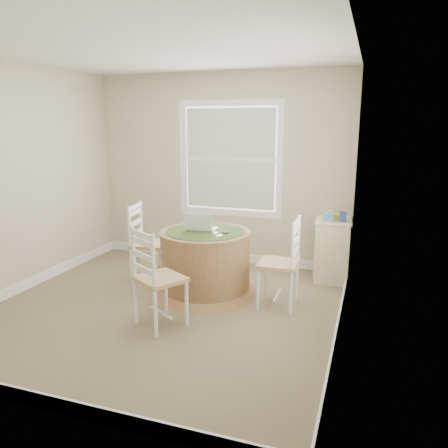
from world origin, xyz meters
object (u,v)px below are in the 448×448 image
(chair_near, at_px, (160,278))
(chair_left, at_px, (149,244))
(chair_right, at_px, (278,263))
(laptop, at_px, (201,227))
(round_table, at_px, (205,260))
(corner_chest, at_px, (332,249))

(chair_near, bearing_deg, chair_left, -26.25)
(chair_right, height_order, laptop, laptop)
(round_table, relative_size, laptop, 3.67)
(chair_right, distance_m, corner_chest, 1.14)
(round_table, distance_m, chair_left, 0.83)
(laptop, bearing_deg, chair_near, 85.46)
(chair_right, relative_size, corner_chest, 1.23)
(chair_near, distance_m, laptop, 1.00)
(corner_chest, bearing_deg, chair_left, -164.06)
(chair_near, height_order, laptop, laptop)
(corner_chest, bearing_deg, chair_right, -118.11)
(round_table, height_order, chair_left, chair_left)
(corner_chest, bearing_deg, chair_near, -131.75)
(corner_chest, bearing_deg, laptop, -151.28)
(chair_right, relative_size, laptop, 2.88)
(round_table, relative_size, chair_left, 1.27)
(chair_left, distance_m, laptop, 0.80)
(laptop, relative_size, corner_chest, 0.43)
(laptop, bearing_deg, corner_chest, -149.21)
(round_table, bearing_deg, chair_near, -83.67)
(chair_left, bearing_deg, corner_chest, -77.78)
(chair_near, distance_m, corner_chest, 2.35)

